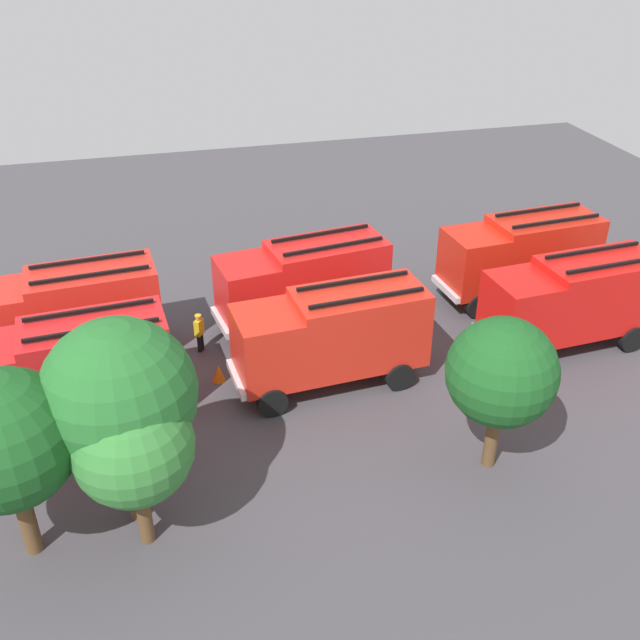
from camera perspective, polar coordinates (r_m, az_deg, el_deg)
The scene contains 17 objects.
ground_plane at distance 29.59m, azimuth -0.00°, elevation -2.34°, with size 55.95×55.95×0.00m, color #423F44.
fire_truck_0 at distance 33.83m, azimuth 15.50°, elevation 5.09°, with size 7.36×3.19×3.88m.
fire_truck_1 at distance 30.21m, azimuth -1.30°, elevation 3.12°, with size 7.47×3.57×3.88m.
fire_truck_2 at distance 29.68m, azimuth -19.19°, elevation 0.76°, with size 7.38×3.24×3.88m.
fire_truck_3 at distance 30.50m, azimuth 19.24°, elevation 1.57°, with size 7.36×3.17×3.88m.
fire_truck_4 at distance 26.51m, azimuth 0.94°, elevation -1.09°, with size 7.37×3.20×3.88m.
fire_truck_5 at distance 26.15m, azimuth -19.28°, elevation -3.51°, with size 7.37×3.20×3.88m.
firefighter_0 at distance 29.47m, azimuth -9.45°, elevation -0.85°, with size 0.44×0.48×1.64m.
firefighter_1 at distance 24.36m, azimuth -16.43°, elevation -9.18°, with size 0.48×0.40×1.75m.
firefighter_2 at distance 32.25m, azimuth 16.46°, elevation 1.10°, with size 0.30×0.45×1.60m.
firefighter_3 at distance 33.82m, azimuth 3.91°, elevation 3.89°, with size 0.33×0.46×1.68m.
tree_0 at distance 22.59m, azimuth 14.06°, elevation -4.05°, with size 3.42×3.42×5.30m.
tree_1 at distance 20.05m, azimuth -14.47°, elevation -9.62°, with size 3.29×3.29×5.10m.
tree_2 at distance 20.31m, azimuth -15.46°, elevation -5.69°, with size 4.23×4.23×6.56m.
tree_3 at distance 20.48m, azimuth -23.50°, elevation -8.65°, with size 3.79×3.79×5.88m.
traffic_cone_0 at distance 27.84m, azimuth -7.96°, elevation -4.11°, with size 0.51×0.51×0.73m, color #F2600C.
traffic_cone_1 at distance 30.52m, azimuth 6.86°, elevation -0.74°, with size 0.45×0.45×0.65m, color #F2600C.
Camera 1 is at (6.22, 24.08, 16.02)m, focal length 40.79 mm.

